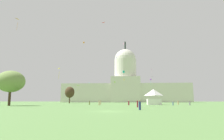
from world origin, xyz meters
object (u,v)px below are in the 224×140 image
(person_navy_aisle_center, at_px, (140,105))
(kite_white_mid, at_px, (123,71))
(kite_black_mid, at_px, (152,77))
(kite_orange_high, at_px, (84,43))
(tree_west_far, at_px, (11,82))
(kite_lime_low, at_px, (115,82))
(person_denim_back_center, at_px, (173,103))
(person_tan_edge_west, at_px, (99,103))
(person_maroon_near_tree_east, at_px, (129,103))
(kite_blue_high, at_px, (117,58))
(person_olive_edge_east, at_px, (89,103))
(kite_lime_low_b, at_px, (78,87))
(kite_turquoise_low, at_px, (124,72))
(person_tan_mid_right, at_px, (178,103))
(kite_pink_high, at_px, (124,44))
(person_grey_near_tent, at_px, (190,103))
(person_tan_lawn_far_left, at_px, (101,103))
(kite_violet_low, at_px, (151,79))
(kite_cyan_low, at_px, (90,83))
(event_tent, at_px, (154,97))
(capitol_building, at_px, (126,86))
(person_maroon_front_left, at_px, (137,104))
(kite_orange_mid, at_px, (18,20))
(tree_west_near, at_px, (70,92))
(kite_magenta_mid, at_px, (152,70))
(kite_yellow_low, at_px, (60,70))
(kite_gold_low, at_px, (124,80))
(kite_red_high, at_px, (104,23))

(person_navy_aisle_center, height_order, kite_white_mid, kite_white_mid)
(kite_black_mid, xyz_separation_m, kite_orange_high, (-54.85, 20.86, 32.89))
(kite_orange_high, bearing_deg, tree_west_far, -28.37)
(kite_lime_low, bearing_deg, person_navy_aisle_center, -81.44)
(person_navy_aisle_center, bearing_deg, person_denim_back_center, 79.37)
(person_tan_edge_west, distance_m, kite_white_mid, 60.20)
(person_maroon_near_tree_east, height_order, kite_blue_high, kite_blue_high)
(person_olive_edge_east, relative_size, kite_lime_low_b, 0.52)
(kite_blue_high, distance_m, kite_turquoise_low, 72.49)
(person_olive_edge_east, relative_size, kite_black_mid, 1.40)
(kite_lime_low, xyz_separation_m, kite_orange_high, (-27.78, 18.53, 36.31))
(kite_blue_high, bearing_deg, person_tan_mid_right, 90.89)
(person_olive_edge_east, distance_m, kite_pink_high, 64.15)
(person_maroon_near_tree_east, relative_size, person_grey_near_tent, 1.07)
(kite_black_mid, bearing_deg, tree_west_far, -119.89)
(kite_black_mid, height_order, kite_lime_low_b, kite_black_mid)
(person_tan_lawn_far_left, relative_size, person_olive_edge_east, 1.10)
(person_grey_near_tent, height_order, kite_violet_low, kite_violet_low)
(kite_cyan_low, bearing_deg, event_tent, -119.55)
(person_maroon_near_tree_east, relative_size, person_olive_edge_east, 1.05)
(capitol_building, relative_size, person_maroon_front_left, 75.89)
(kite_orange_mid, relative_size, kite_black_mid, 3.76)
(kite_black_mid, bearing_deg, kite_orange_high, 163.57)
(capitol_building, bearing_deg, kite_cyan_low, -100.10)
(tree_west_near, xyz_separation_m, person_maroon_near_tree_east, (35.31, -48.99, -5.91))
(tree_west_far, relative_size, person_tan_mid_right, 7.13)
(person_tan_lawn_far_left, height_order, person_grey_near_tent, person_tan_lawn_far_left)
(kite_magenta_mid, bearing_deg, kite_pink_high, 169.15)
(person_denim_back_center, xyz_separation_m, kite_violet_low, (1.12, 67.06, 15.17))
(kite_yellow_low, relative_size, kite_pink_high, 2.50)
(capitol_building, distance_m, kite_orange_mid, 148.33)
(person_maroon_front_left, relative_size, person_grey_near_tent, 1.10)
(kite_blue_high, height_order, kite_black_mid, kite_blue_high)
(tree_west_near, bearing_deg, kite_cyan_low, -43.89)
(person_tan_lawn_far_left, distance_m, kite_gold_low, 58.04)
(kite_pink_high, height_order, kite_orange_high, kite_orange_high)
(person_tan_mid_right, distance_m, person_navy_aisle_center, 50.38)
(person_tan_edge_west, distance_m, kite_yellow_low, 18.65)
(person_tan_edge_west, xyz_separation_m, kite_magenta_mid, (31.55, 102.22, 26.68))
(person_olive_edge_east, bearing_deg, person_tan_lawn_far_left, -142.83)
(person_tan_mid_right, relative_size, kite_orange_high, 0.56)
(person_grey_near_tent, xyz_separation_m, kite_orange_mid, (-62.49, 0.15, 31.35))
(kite_magenta_mid, bearing_deg, person_tan_lawn_far_left, 178.59)
(tree_west_near, height_order, kite_orange_mid, kite_orange_mid)
(person_denim_back_center, distance_m, person_olive_edge_east, 31.90)
(capitol_building, relative_size, tree_west_near, 13.04)
(kite_gold_low, xyz_separation_m, kite_pink_high, (0.02, -9.76, 23.11))
(person_tan_lawn_far_left, bearing_deg, person_tan_mid_right, 30.14)
(kite_magenta_mid, bearing_deg, kite_red_high, 176.28)
(event_tent, height_order, kite_cyan_low, kite_cyan_low)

